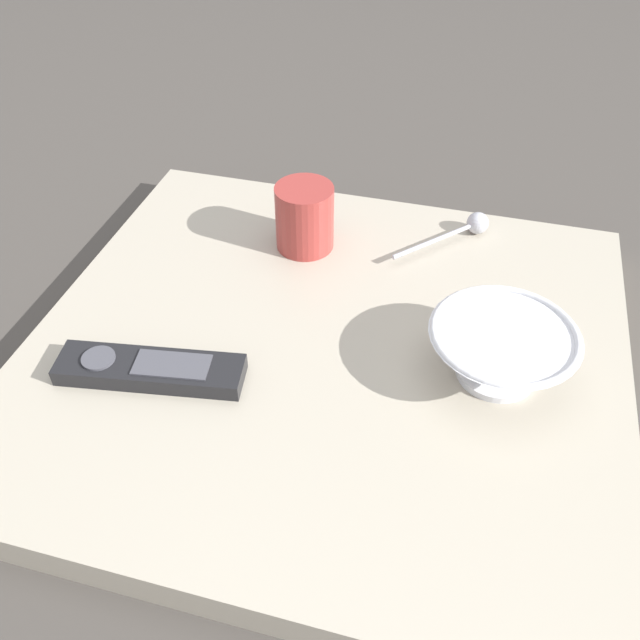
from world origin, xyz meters
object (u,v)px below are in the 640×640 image
object	(u,v)px
tv_remote_near	(150,369)
coffee_mug	(305,217)
teaspoon	(471,226)
cereal_bowl	(501,348)

from	to	relation	value
tv_remote_near	coffee_mug	bearing A→B (deg)	160.97
teaspoon	cereal_bowl	bearing A→B (deg)	11.91
teaspoon	tv_remote_near	distance (m)	0.46
tv_remote_near	cereal_bowl	bearing A→B (deg)	106.01
teaspoon	tv_remote_near	xyz separation A→B (m)	(0.35, -0.30, -0.00)
cereal_bowl	coffee_mug	size ratio (longest dim) A/B	1.79
coffee_mug	tv_remote_near	bearing A→B (deg)	-19.03
cereal_bowl	teaspoon	distance (m)	0.26
cereal_bowl	tv_remote_near	world-z (taller)	cereal_bowl
coffee_mug	teaspoon	world-z (taller)	coffee_mug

